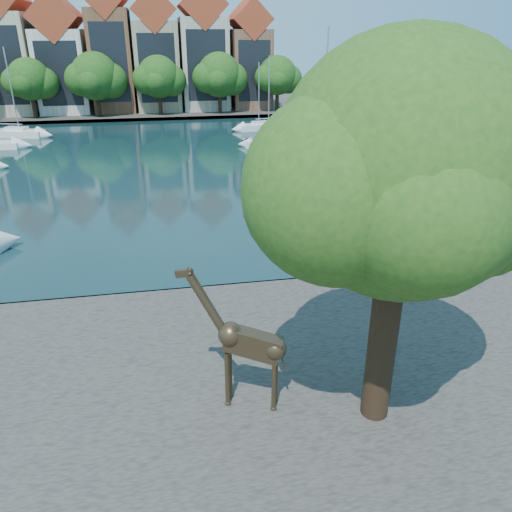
% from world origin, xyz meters
% --- Properties ---
extents(ground, '(160.00, 160.00, 0.00)m').
position_xyz_m(ground, '(0.00, 0.00, 0.00)').
color(ground, '#38332B').
rests_on(ground, ground).
extents(water_basin, '(38.00, 50.00, 0.08)m').
position_xyz_m(water_basin, '(0.00, 24.00, 0.04)').
color(water_basin, black).
rests_on(water_basin, ground).
extents(near_quay, '(50.00, 14.00, 0.50)m').
position_xyz_m(near_quay, '(0.00, -7.00, 0.25)').
color(near_quay, '#49453F').
rests_on(near_quay, ground).
extents(far_quay, '(60.00, 16.00, 0.50)m').
position_xyz_m(far_quay, '(0.00, 56.00, 0.25)').
color(far_quay, '#49453F').
rests_on(far_quay, ground).
extents(right_quay, '(14.00, 52.00, 0.50)m').
position_xyz_m(right_quay, '(25.00, 24.00, 0.25)').
color(right_quay, '#49453F').
rests_on(right_quay, ground).
extents(plane_tree, '(8.32, 6.40, 10.62)m').
position_xyz_m(plane_tree, '(7.62, -9.01, 7.67)').
color(plane_tree, '#332114').
rests_on(plane_tree, near_quay).
extents(townhouse_west_mid, '(5.94, 9.18, 16.79)m').
position_xyz_m(townhouse_west_mid, '(-17.00, 55.99, 8.23)').
color(townhouse_west_mid, beige).
rests_on(townhouse_west_mid, far_quay).
extents(townhouse_west_inner, '(6.43, 9.18, 15.15)m').
position_xyz_m(townhouse_west_inner, '(-10.50, 55.99, 7.35)').
color(townhouse_west_inner, silver).
rests_on(townhouse_west_inner, far_quay).
extents(townhouse_center, '(5.44, 9.18, 16.93)m').
position_xyz_m(townhouse_center, '(-4.00, 55.99, 8.36)').
color(townhouse_center, brown).
rests_on(townhouse_center, far_quay).
extents(townhouse_east_inner, '(5.94, 9.18, 15.79)m').
position_xyz_m(townhouse_east_inner, '(2.00, 55.99, 7.73)').
color(townhouse_east_inner, tan).
rests_on(townhouse_east_inner, far_quay).
extents(townhouse_east_mid, '(6.43, 9.18, 16.65)m').
position_xyz_m(townhouse_east_mid, '(8.50, 55.99, 8.10)').
color(townhouse_east_mid, '#BDB3A1').
rests_on(townhouse_east_mid, far_quay).
extents(townhouse_east_end, '(5.44, 9.18, 14.43)m').
position_xyz_m(townhouse_east_end, '(15.00, 55.99, 7.11)').
color(townhouse_east_end, brown).
rests_on(townhouse_east_end, far_quay).
extents(far_tree_west, '(6.76, 5.20, 7.36)m').
position_xyz_m(far_tree_west, '(-13.91, 50.49, 5.08)').
color(far_tree_west, '#332114').
rests_on(far_tree_west, far_quay).
extents(far_tree_mid_west, '(7.80, 6.00, 8.00)m').
position_xyz_m(far_tree_mid_west, '(-5.89, 50.49, 5.29)').
color(far_tree_mid_west, '#332114').
rests_on(far_tree_mid_west, far_quay).
extents(far_tree_mid_east, '(7.02, 5.40, 7.52)m').
position_xyz_m(far_tree_mid_east, '(2.10, 50.49, 5.13)').
color(far_tree_mid_east, '#332114').
rests_on(far_tree_mid_east, far_quay).
extents(far_tree_east, '(7.54, 5.80, 7.84)m').
position_xyz_m(far_tree_east, '(10.11, 50.49, 5.24)').
color(far_tree_east, '#332114').
rests_on(far_tree_east, far_quay).
extents(far_tree_far_east, '(6.76, 5.20, 7.36)m').
position_xyz_m(far_tree_far_east, '(18.09, 50.49, 5.08)').
color(far_tree_far_east, '#332114').
rests_on(far_tree_far_east, far_quay).
extents(giraffe_statue, '(3.00, 1.35, 4.41)m').
position_xyz_m(giraffe_statue, '(3.79, -7.85, 2.67)').
color(giraffe_statue, '#3D2F1E').
rests_on(giraffe_statue, near_quay).
extents(sailboat_left_e, '(5.55, 3.25, 9.23)m').
position_xyz_m(sailboat_left_e, '(-13.55, 39.84, 0.67)').
color(sailboat_left_e, white).
rests_on(sailboat_left_e, water_basin).
extents(sailboat_right_a, '(5.54, 3.75, 9.81)m').
position_xyz_m(sailboat_right_a, '(15.00, 8.69, 0.57)').
color(sailboat_right_a, white).
rests_on(sailboat_right_a, water_basin).
extents(sailboat_right_b, '(7.12, 4.28, 11.12)m').
position_xyz_m(sailboat_right_b, '(14.73, 19.38, 0.57)').
color(sailboat_right_b, navy).
rests_on(sailboat_right_b, water_basin).
extents(sailboat_right_c, '(4.65, 3.10, 8.65)m').
position_xyz_m(sailboat_right_c, '(12.34, 29.36, 0.58)').
color(sailboat_right_c, white).
rests_on(sailboat_right_c, water_basin).
extents(sailboat_right_d, '(4.92, 2.39, 7.51)m').
position_xyz_m(sailboat_right_d, '(13.24, 39.14, 0.61)').
color(sailboat_right_d, silver).
rests_on(sailboat_right_d, water_basin).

